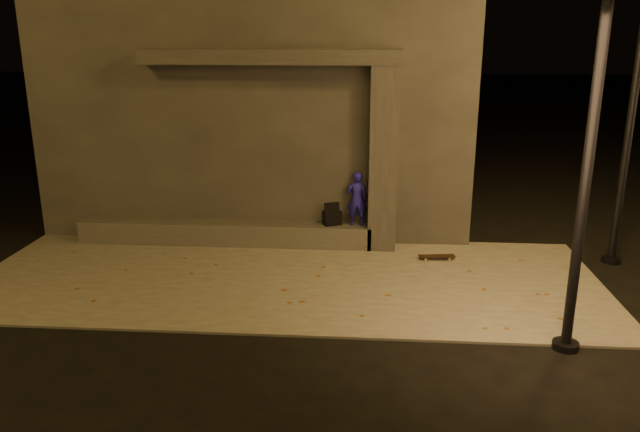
# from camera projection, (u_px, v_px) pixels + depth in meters

# --- Properties ---
(ground) EXTENTS (120.00, 120.00, 0.00)m
(ground) POSITION_uv_depth(u_px,v_px,m) (269.00, 330.00, 9.20)
(ground) COLOR black
(ground) RESTS_ON ground
(sidewalk) EXTENTS (11.00, 4.40, 0.04)m
(sidewalk) POSITION_uv_depth(u_px,v_px,m) (287.00, 278.00, 11.10)
(sidewalk) COLOR #605D55
(sidewalk) RESTS_ON ground
(building) EXTENTS (9.00, 5.10, 5.22)m
(building) POSITION_uv_depth(u_px,v_px,m) (267.00, 103.00, 14.74)
(building) COLOR #373432
(building) RESTS_ON ground
(ledge) EXTENTS (6.00, 0.55, 0.45)m
(ledge) POSITION_uv_depth(u_px,v_px,m) (225.00, 233.00, 12.82)
(ledge) COLOR #4C4A45
(ledge) RESTS_ON sidewalk
(column) EXTENTS (0.55, 0.55, 3.60)m
(column) POSITION_uv_depth(u_px,v_px,m) (383.00, 160.00, 12.14)
(column) COLOR #373432
(column) RESTS_ON sidewalk
(canopy) EXTENTS (5.00, 0.70, 0.28)m
(canopy) POSITION_uv_depth(u_px,v_px,m) (270.00, 57.00, 11.80)
(canopy) COLOR #373432
(canopy) RESTS_ON column
(skateboarder) EXTENTS (0.42, 0.30, 1.11)m
(skateboarder) POSITION_uv_depth(u_px,v_px,m) (357.00, 199.00, 12.40)
(skateboarder) COLOR #1C179A
(skateboarder) RESTS_ON ledge
(backpack) EXTENTS (0.41, 0.35, 0.49)m
(backpack) POSITION_uv_depth(u_px,v_px,m) (332.00, 217.00, 12.54)
(backpack) COLOR black
(backpack) RESTS_ON ledge
(skateboard) EXTENTS (0.71, 0.27, 0.08)m
(skateboard) POSITION_uv_depth(u_px,v_px,m) (437.00, 256.00, 11.93)
(skateboard) COLOR black
(skateboard) RESTS_ON sidewalk
(street_lamp_0) EXTENTS (0.36, 0.36, 7.18)m
(street_lamp_0) POSITION_uv_depth(u_px,v_px,m) (603.00, 45.00, 7.51)
(street_lamp_0) COLOR black
(street_lamp_0) RESTS_ON ground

